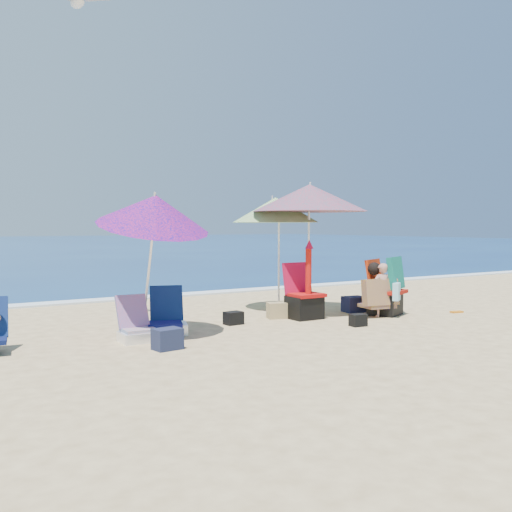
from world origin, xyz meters
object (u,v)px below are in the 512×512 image
camp_chair_left (303,302)px  person_center (380,291)px  chair_rainbow (136,329)px  umbrella_turquoise (310,198)px  umbrella_blue (154,211)px  camp_chair_right (386,294)px  chair_navy (168,321)px  furled_umbrella (309,276)px  umbrella_striped (276,210)px  seagull (78,2)px

camp_chair_left → person_center: size_ratio=1.00×
chair_rainbow → person_center: 4.35m
umbrella_turquoise → chair_rainbow: 4.11m
umbrella_turquoise → umbrella_blue: 3.30m
camp_chair_right → chair_navy: bearing=174.5°
chair_rainbow → chair_navy: bearing=23.9°
furled_umbrella → camp_chair_right: furled_umbrella is taller
umbrella_blue → camp_chair_right: (4.26, -0.25, -1.41)m
chair_rainbow → camp_chair_right: (4.59, -0.13, 0.21)m
umbrella_striped → furled_umbrella: size_ratio=1.59×
umbrella_turquoise → person_center: umbrella_turquoise is taller
chair_rainbow → camp_chair_right: camp_chair_right is taller
camp_chair_left → person_center: 1.36m
umbrella_turquoise → camp_chair_right: umbrella_turquoise is taller
umbrella_turquoise → chair_navy: size_ratio=3.01×
furled_umbrella → camp_chair_right: bearing=-13.7°
umbrella_blue → camp_chair_left: size_ratio=2.30×
chair_rainbow → umbrella_blue: bearing=20.1°
camp_chair_right → seagull: 6.98m
seagull → furled_umbrella: bearing=-22.6°
chair_navy → person_center: person_center is taller
umbrella_turquoise → person_center: size_ratio=2.50×
camp_chair_left → camp_chair_right: bearing=-17.9°
umbrella_blue → chair_navy: size_ratio=2.78×
umbrella_blue → camp_chair_left: (2.79, 0.23, -1.51)m
chair_navy → umbrella_blue: bearing=-151.3°
chair_rainbow → camp_chair_right: 4.60m
chair_navy → seagull: size_ratio=0.90×
person_center → seagull: seagull is taller
umbrella_turquoise → person_center: 2.06m
umbrella_turquoise → umbrella_striped: 0.75m
umbrella_striped → umbrella_turquoise: bearing=-65.8°
furled_umbrella → seagull: 5.68m
camp_chair_right → person_center: 0.29m
person_center → chair_rainbow: bearing=176.9°
umbrella_striped → chair_navy: size_ratio=2.73×
umbrella_turquoise → chair_rainbow: size_ratio=3.83×
person_center → umbrella_striped: bearing=123.1°
chair_navy → person_center: (3.75, -0.50, 0.28)m
chair_navy → camp_chair_right: camp_chair_right is taller
umbrella_blue → chair_rainbow: size_ratio=3.53×
chair_rainbow → person_center: size_ratio=0.65×
umbrella_striped → person_center: size_ratio=2.27×
camp_chair_right → person_center: (-0.26, -0.11, 0.08)m
furled_umbrella → person_center: 1.32m
chair_rainbow → seagull: (-0.28, 1.65, 4.89)m
chair_navy → chair_rainbow: 0.64m
umbrella_turquoise → camp_chair_right: 2.19m
chair_rainbow → furled_umbrella: bearing=4.2°
umbrella_striped → camp_chair_left: size_ratio=2.26×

